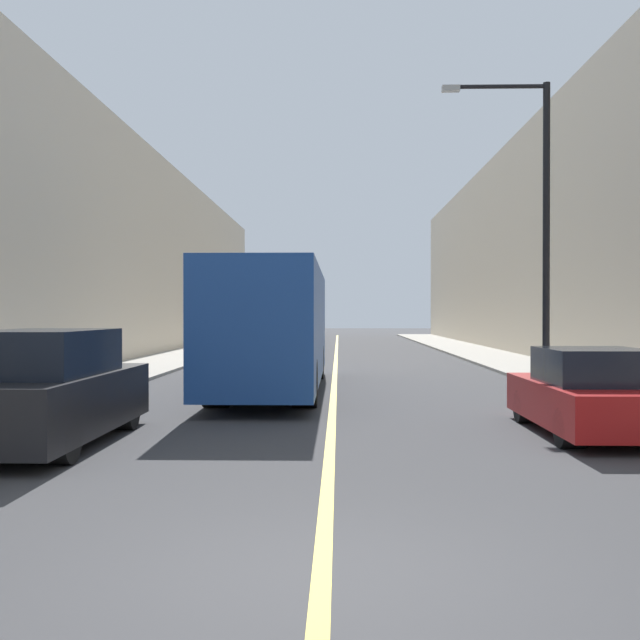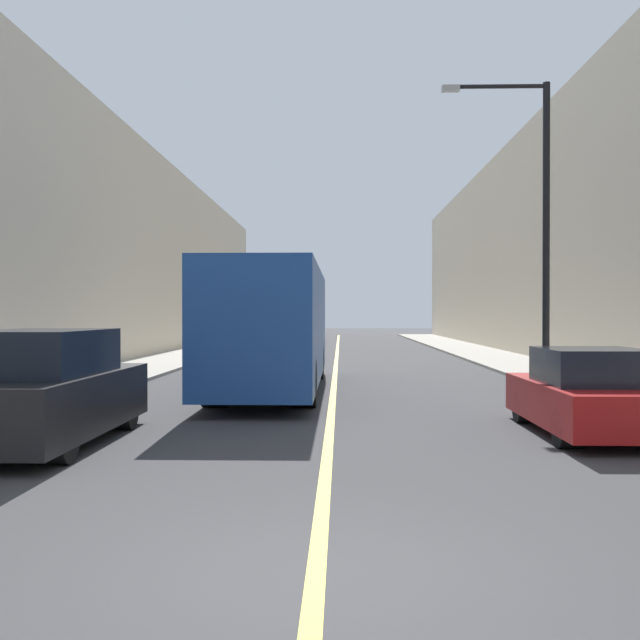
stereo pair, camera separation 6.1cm
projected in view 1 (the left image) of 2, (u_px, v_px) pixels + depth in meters
The scene contains 10 objects.
ground_plane at pixel (321, 583), 5.74m from camera, with size 200.00×200.00×0.00m, color #38383A.
sidewalk_left at pixel (184, 356), 35.91m from camera, with size 3.25×72.00×0.11m, color #9E998E.
sidewalk_right at pixel (489, 356), 35.54m from camera, with size 3.25×72.00×0.11m, color #9E998E.
building_row_left at pixel (109, 251), 35.96m from camera, with size 4.00×72.00×10.16m, color beige.
building_row_right at pixel (566, 241), 35.41m from camera, with size 4.00×72.00×11.02m, color beige.
road_center_line at pixel (336, 357), 35.73m from camera, with size 0.16×72.00×0.01m, color gold.
bus at pixel (274, 326), 20.02m from camera, with size 2.50×11.51×3.23m.
parked_suv_left at pixel (49, 392), 11.72m from camera, with size 1.85×4.96×1.82m.
car_right_near at pixel (590, 396), 12.74m from camera, with size 1.83×4.33×1.48m.
street_lamp_right at pixel (537, 212), 21.04m from camera, with size 3.04×0.24×8.46m.
Camera 1 is at (0.14, -5.72, 2.07)m, focal length 42.00 mm.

